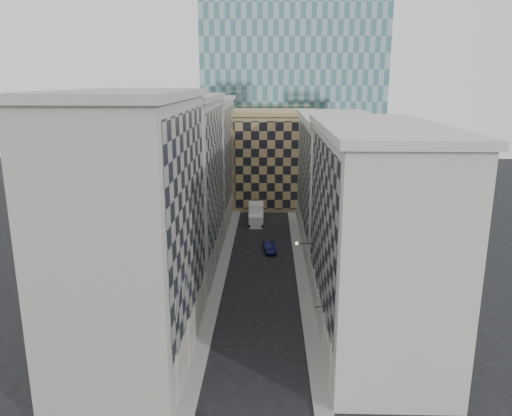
# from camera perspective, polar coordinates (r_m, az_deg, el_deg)

# --- Properties ---
(sidewalk_west) EXTENTS (1.50, 100.00, 0.15)m
(sidewalk_west) POSITION_cam_1_polar(r_m,az_deg,el_deg) (65.87, -4.01, -7.38)
(sidewalk_west) COLOR gray
(sidewalk_west) RESTS_ON ground
(sidewalk_east) EXTENTS (1.50, 100.00, 0.15)m
(sidewalk_east) POSITION_cam_1_polar(r_m,az_deg,el_deg) (65.70, 5.22, -7.47)
(sidewalk_east) COLOR gray
(sidewalk_east) RESTS_ON ground
(bldg_left_a) EXTENTS (10.80, 22.80, 23.70)m
(bldg_left_a) POSITION_cam_1_polar(r_m,az_deg,el_deg) (45.32, -13.71, -2.25)
(bldg_left_a) COLOR #A5A094
(bldg_left_a) RESTS_ON ground
(bldg_left_b) EXTENTS (10.80, 22.80, 22.70)m
(bldg_left_b) POSITION_cam_1_polar(r_m,az_deg,el_deg) (66.27, -8.79, 2.78)
(bldg_left_b) COLOR gray
(bldg_left_b) RESTS_ON ground
(bldg_left_c) EXTENTS (10.80, 22.80, 21.70)m
(bldg_left_c) POSITION_cam_1_polar(r_m,az_deg,el_deg) (87.74, -6.24, 5.37)
(bldg_left_c) COLOR #A5A094
(bldg_left_c) RESTS_ON ground
(bldg_right_a) EXTENTS (10.80, 26.80, 20.70)m
(bldg_right_a) POSITION_cam_1_polar(r_m,az_deg,el_deg) (48.99, 13.15, -2.80)
(bldg_right_a) COLOR beige
(bldg_right_a) RESTS_ON ground
(bldg_right_b) EXTENTS (10.80, 28.80, 19.70)m
(bldg_right_b) POSITION_cam_1_polar(r_m,az_deg,el_deg) (74.96, 9.15, 2.96)
(bldg_right_b) COLOR beige
(bldg_right_b) RESTS_ON ground
(tan_block) EXTENTS (16.80, 14.80, 18.80)m
(tan_block) POSITION_cam_1_polar(r_m,az_deg,el_deg) (99.89, 2.16, 5.74)
(tan_block) COLOR tan
(tan_block) RESTS_ON ground
(church_tower) EXTENTS (7.20, 7.20, 51.50)m
(church_tower) POSITION_cam_1_polar(r_m,az_deg,el_deg) (112.88, 1.13, 15.67)
(church_tower) COLOR #2C2822
(church_tower) RESTS_ON ground
(flagpoles_left) EXTENTS (0.10, 6.33, 2.33)m
(flagpoles_left) POSITION_cam_1_polar(r_m,az_deg,el_deg) (40.96, -8.38, -9.50)
(flagpoles_left) COLOR gray
(flagpoles_left) RESTS_ON ground
(bracket_lamp) EXTENTS (1.98, 0.36, 0.36)m
(bracket_lamp) POSITION_cam_1_polar(r_m,az_deg,el_deg) (57.92, 4.85, -4.05)
(bracket_lamp) COLOR black
(bracket_lamp) RESTS_ON ground
(box_truck) EXTENTS (2.68, 6.37, 3.47)m
(box_truck) POSITION_cam_1_polar(r_m,az_deg,el_deg) (87.36, 0.01, -0.83)
(box_truck) COLOR white
(box_truck) RESTS_ON ground
(dark_car) EXTENTS (2.08, 4.58, 1.46)m
(dark_car) POSITION_cam_1_polar(r_m,az_deg,el_deg) (73.33, 1.53, -4.50)
(dark_car) COLOR #10103B
(dark_car) RESTS_ON ground
(shop_sign) EXTENTS (1.16, 0.63, 0.71)m
(shop_sign) POSITION_cam_1_polar(r_m,az_deg,el_deg) (47.43, 6.35, -11.51)
(shop_sign) COLOR black
(shop_sign) RESTS_ON ground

